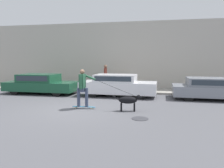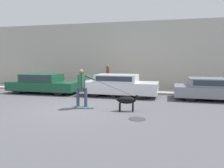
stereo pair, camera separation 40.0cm
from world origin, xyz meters
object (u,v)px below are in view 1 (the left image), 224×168
parked_car_0 (41,84)px  pedestrian_with_bag (105,76)px  parked_car_2 (210,89)px  parked_car_1 (118,85)px  skateboarder (83,86)px  dog (128,100)px

parked_car_0 → pedestrian_with_bag: bearing=26.7°
parked_car_2 → pedestrian_with_bag: size_ratio=2.41×
parked_car_1 → skateboarder: (-0.90, -3.53, 0.34)m
parked_car_2 → dog: size_ratio=3.29×
parked_car_0 → skateboarder: size_ratio=1.55×
parked_car_0 → dog: 7.01m
parked_car_0 → pedestrian_with_bag: 4.19m
parked_car_0 → parked_car_2: bearing=0.2°
dog → skateboarder: bearing=170.8°
parked_car_0 → parked_car_1: parked_car_1 is taller
parked_car_1 → pedestrian_with_bag: bearing=124.1°
parked_car_0 → skateboarder: skateboarder is taller
pedestrian_with_bag → skateboarder: bearing=82.5°
parked_car_0 → dog: parked_car_0 is taller
skateboarder → dog: bearing=-3.4°
skateboarder → pedestrian_with_bag: (-0.29, 5.38, 0.08)m
parked_car_2 → skateboarder: (-5.95, -3.53, 0.39)m
parked_car_1 → pedestrian_with_bag: (-1.19, 1.86, 0.42)m
parked_car_2 → pedestrian_with_bag: pedestrian_with_bag is taller
parked_car_2 → dog: parked_car_2 is taller
parked_car_1 → parked_car_2: size_ratio=1.09×
parked_car_2 → pedestrian_with_bag: 6.53m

